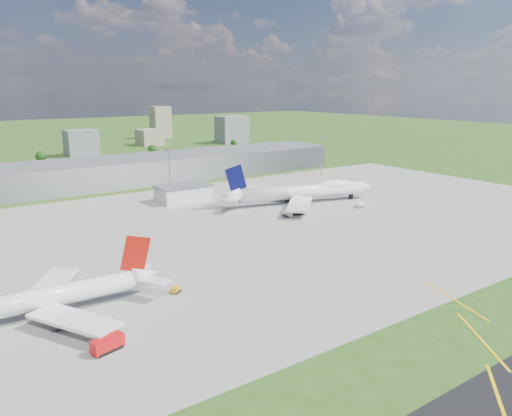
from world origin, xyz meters
TOP-DOWN VIEW (x-y plane):
  - ground at (0.00, 150.00)m, footprint 1400.00×1400.00m
  - apron at (10.00, 40.00)m, footprint 360.00×190.00m
  - terminal at (0.00, 165.00)m, footprint 300.00×42.00m
  - ops_building at (10.00, 100.00)m, footprint 26.00×16.00m
  - mast_center at (10.00, 115.00)m, footprint 3.50×2.00m
  - mast_east at (120.00, 115.00)m, footprint 3.50×2.00m
  - airliner_red_twin at (-81.94, -0.25)m, footprint 66.13×51.55m
  - airliner_blue_quad at (57.82, 60.14)m, footprint 81.91×63.04m
  - fire_truck at (-73.62, -26.71)m, footprint 7.92×4.52m
  - tug_yellow at (-46.42, -5.88)m, footprint 3.78×3.42m
  - van_white_near at (34.33, 43.78)m, footprint 2.43×4.95m
  - van_white_far at (74.46, 36.92)m, footprint 4.85×3.45m
  - bldg_c at (20.00, 310.00)m, footprint 26.00×20.00m
  - bldg_ce at (100.00, 350.00)m, footprint 22.00×24.00m
  - bldg_e at (180.00, 320.00)m, footprint 30.00×22.00m
  - bldg_tall_e at (140.00, 410.00)m, footprint 20.00×18.00m
  - tree_c at (-20.00, 280.00)m, footprint 8.10×8.10m
  - tree_e at (70.00, 275.00)m, footprint 7.65×7.65m
  - tree_far_e at (160.00, 285.00)m, footprint 6.30×6.30m

SIDE VIEW (x-z plane):
  - ground at x=0.00m, z-range 0.00..0.00m
  - apron at x=10.00m, z-range 0.00..0.08m
  - tug_yellow at x=-46.42m, z-range 0.04..1.71m
  - van_white_far at x=74.46m, z-range 0.02..2.33m
  - van_white_near at x=34.33m, z-range 0.01..2.50m
  - fire_truck at x=-73.62m, z-range 0.00..3.33m
  - ops_building at x=10.00m, z-range 0.00..8.00m
  - tree_far_e at x=160.00m, z-range 0.68..8.38m
  - airliner_red_twin at x=-81.94m, z-range -4.24..13.91m
  - tree_e at x=70.00m, z-range 0.84..10.19m
  - tree_c at x=-20.00m, z-range 0.89..10.79m
  - airliner_blue_quad at x=57.82m, z-range -4.83..16.91m
  - terminal at x=0.00m, z-range 0.00..15.00m
  - bldg_ce at x=100.00m, z-range 0.00..16.00m
  - bldg_c at x=20.00m, z-range 0.00..22.00m
  - bldg_e at x=180.00m, z-range 0.00..28.00m
  - mast_center at x=10.00m, z-range 4.76..30.66m
  - mast_east at x=120.00m, z-range 4.76..30.66m
  - bldg_tall_e at x=140.00m, z-range 0.00..36.00m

